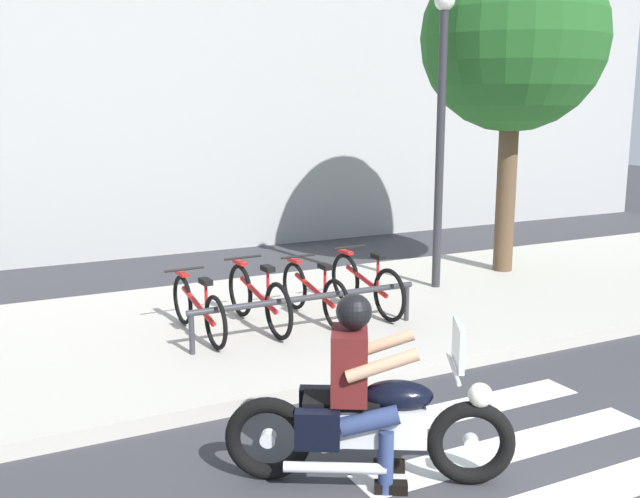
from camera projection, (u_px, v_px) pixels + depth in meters
sidewalk at (278, 323)px, 9.17m from camera, size 24.00×4.40×0.15m
crosswalk_stripe_3 at (583, 493)px, 5.32m from camera, size 2.80×0.40×0.01m
crosswalk_stripe_4 at (508, 448)px, 6.02m from camera, size 2.80×0.40×0.01m
crosswalk_stripe_5 at (449, 412)px, 6.72m from camera, size 2.80×0.40×0.01m
motorcycle at (371, 423)px, 5.41m from camera, size 1.92×1.17×1.24m
rider at (361, 376)px, 5.35m from camera, size 0.77×0.72×1.44m
bicycle_0 at (198, 308)px, 8.36m from camera, size 0.48×1.66×0.73m
bicycle_1 at (258, 298)px, 8.68m from camera, size 0.48×1.72×0.80m
bicycle_2 at (314, 292)px, 9.02m from camera, size 0.48×1.66×0.74m
bicycle_3 at (366, 284)px, 9.34m from camera, size 0.48×1.68×0.80m
bike_rack at (307, 302)px, 8.36m from camera, size 2.81×0.07×0.48m
street_lamp at (441, 116)px, 10.22m from camera, size 0.28×0.28×4.27m
tree_near_rack at (514, 40)px, 11.05m from camera, size 2.80×2.80×5.12m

